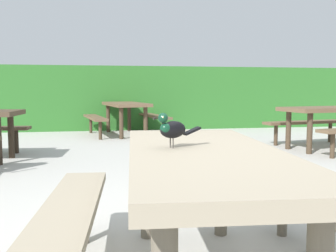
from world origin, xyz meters
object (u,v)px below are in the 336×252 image
Objects in this scene: picnic_table_foreground at (204,184)px; bird_grackle at (171,128)px; picnic_table_mid_left at (125,111)px; picnic_table_mid_right at (332,118)px.

bird_grackle reaches higher than picnic_table_foreground.
picnic_table_mid_left is at bearing 89.93° from picnic_table_foreground.
picnic_table_foreground and picnic_table_mid_right have the same top height.
picnic_table_mid_right is at bearing 48.31° from bird_grackle.
picnic_table_foreground is 0.33m from bird_grackle.
bird_grackle is at bearing -91.43° from picnic_table_mid_left.
bird_grackle is (-0.16, 0.06, 0.29)m from picnic_table_foreground.
picnic_table_mid_right is (3.58, 4.02, -0.29)m from bird_grackle.
picnic_table_mid_right is at bearing 50.02° from picnic_table_foreground.
bird_grackle reaches higher than picnic_table_mid_left.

